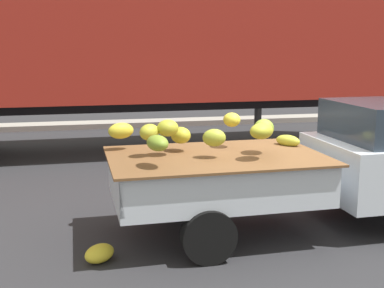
{
  "coord_description": "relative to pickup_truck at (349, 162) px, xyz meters",
  "views": [
    {
      "loc": [
        -2.67,
        -6.09,
        2.45
      ],
      "look_at": [
        -1.28,
        0.42,
        1.14
      ],
      "focal_mm": 46.69,
      "sensor_mm": 36.0,
      "label": 1
    }
  ],
  "objects": [
    {
      "name": "ground",
      "position": [
        -0.82,
        0.03,
        -0.88
      ],
      "size": [
        220.0,
        220.0,
        0.0
      ],
      "primitive_type": "plane",
      "color": "#28282B"
    },
    {
      "name": "semi_trailer",
      "position": [
        -2.68,
        5.6,
        1.66
      ],
      "size": [
        12.04,
        2.77,
        3.95
      ],
      "rotation": [
        0.0,
        0.0,
        0.02
      ],
      "color": "maroon",
      "rests_on": "ground"
    },
    {
      "name": "fallen_banana_bunch_near_tailgate",
      "position": [
        -3.41,
        -0.56,
        -0.78
      ],
      "size": [
        0.47,
        0.47,
        0.2
      ],
      "primitive_type": "ellipsoid",
      "rotation": [
        0.0,
        0.0,
        3.94
      ],
      "color": "yellow",
      "rests_on": "ground"
    },
    {
      "name": "pickup_truck",
      "position": [
        0.0,
        0.0,
        0.0
      ],
      "size": [
        4.86,
        1.89,
        1.7
      ],
      "rotation": [
        0.0,
        0.0,
        0.02
      ],
      "color": "silver",
      "rests_on": "ground"
    },
    {
      "name": "curb_strip",
      "position": [
        -0.82,
        9.33,
        -0.8
      ],
      "size": [
        80.0,
        0.8,
        0.16
      ],
      "primitive_type": "cube",
      "color": "gray",
      "rests_on": "ground"
    }
  ]
}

